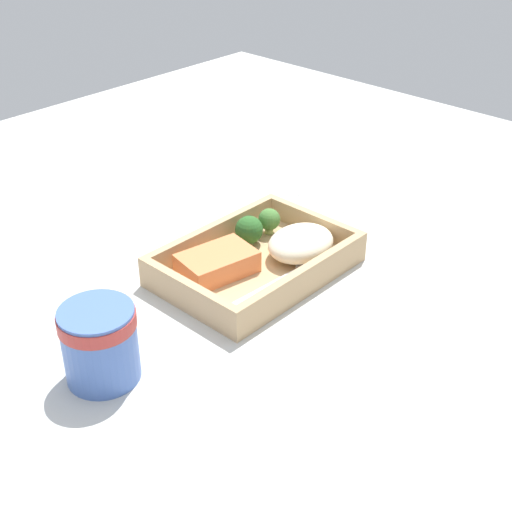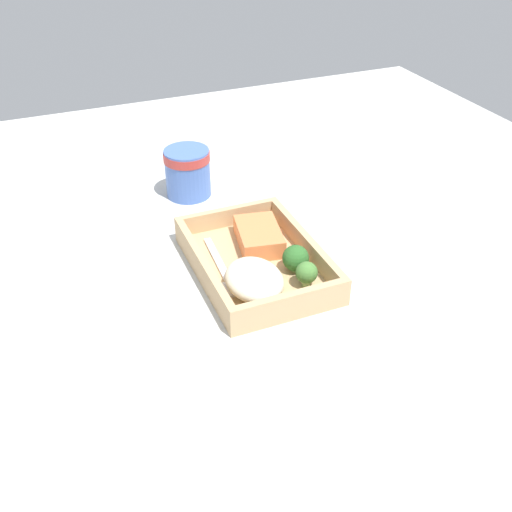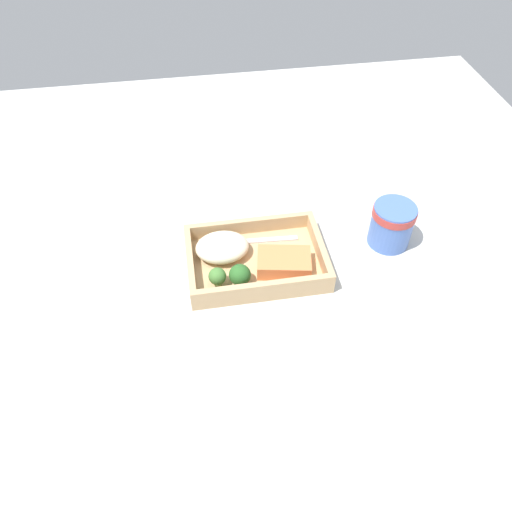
# 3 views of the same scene
# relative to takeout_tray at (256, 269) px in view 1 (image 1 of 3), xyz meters

# --- Properties ---
(ground_plane) EXTENTS (1.60, 1.60, 0.02)m
(ground_plane) POSITION_rel_takeout_tray_xyz_m (0.00, 0.00, -0.02)
(ground_plane) COLOR beige
(takeout_tray) EXTENTS (0.26, 0.18, 0.01)m
(takeout_tray) POSITION_rel_takeout_tray_xyz_m (0.00, 0.00, 0.00)
(takeout_tray) COLOR tan
(takeout_tray) RESTS_ON ground_plane
(tray_rim) EXTENTS (0.26, 0.18, 0.03)m
(tray_rim) POSITION_rel_takeout_tray_xyz_m (0.00, 0.00, 0.02)
(tray_rim) COLOR tan
(tray_rim) RESTS_ON takeout_tray
(salmon_fillet) EXTENTS (0.11, 0.08, 0.03)m
(salmon_fillet) POSITION_rel_takeout_tray_xyz_m (-0.05, 0.03, 0.02)
(salmon_fillet) COLOR #E87C47
(salmon_fillet) RESTS_ON takeout_tray
(mashed_potatoes) EXTENTS (0.10, 0.08, 0.04)m
(mashed_potatoes) POSITION_rel_takeout_tray_xyz_m (0.06, -0.03, 0.03)
(mashed_potatoes) COLOR beige
(mashed_potatoes) RESTS_ON takeout_tray
(broccoli_floret_1) EXTENTS (0.03, 0.03, 0.04)m
(broccoli_floret_1) POSITION_rel_takeout_tray_xyz_m (0.08, 0.05, 0.03)
(broccoli_floret_1) COLOR #7E9C59
(broccoli_floret_1) RESTS_ON takeout_tray
(broccoli_floret_2) EXTENTS (0.04, 0.04, 0.04)m
(broccoli_floret_2) POSITION_rel_takeout_tray_xyz_m (0.04, 0.05, 0.03)
(broccoli_floret_2) COLOR #7FA05C
(broccoli_floret_2) RESTS_ON takeout_tray
(fork) EXTENTS (0.16, 0.03, 0.00)m
(fork) POSITION_rel_takeout_tray_xyz_m (-0.00, -0.05, 0.01)
(fork) COLOR silver
(fork) RESTS_ON takeout_tray
(paper_cup) EXTENTS (0.09, 0.09, 0.09)m
(paper_cup) POSITION_rel_takeout_tray_xyz_m (-0.28, -0.02, 0.04)
(paper_cup) COLOR #4869B6
(paper_cup) RESTS_ON ground_plane
(receipt_slip) EXTENTS (0.08, 0.15, 0.00)m
(receipt_slip) POSITION_rel_takeout_tray_xyz_m (0.26, 0.07, -0.00)
(receipt_slip) COLOR white
(receipt_slip) RESTS_ON ground_plane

